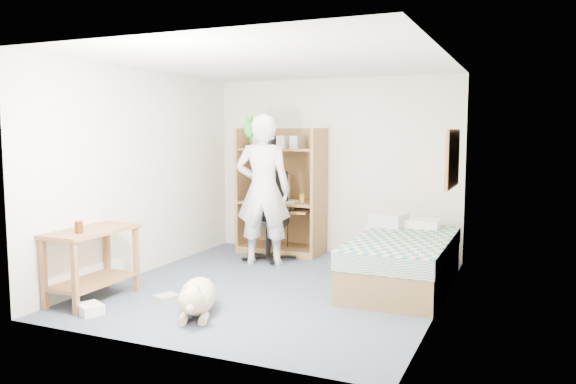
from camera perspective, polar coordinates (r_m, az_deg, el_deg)
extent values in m
plane|color=#444D5C|center=(6.43, -1.19, -9.65)|extent=(4.00, 4.00, 0.00)
cube|color=silver|center=(8.06, 4.74, 2.57)|extent=(3.60, 0.02, 2.50)
cube|color=silver|center=(5.70, 15.47, 0.89)|extent=(0.02, 4.00, 2.50)
cube|color=silver|center=(7.15, -14.45, 1.94)|extent=(0.02, 4.00, 2.50)
cube|color=white|center=(6.23, -1.24, 13.06)|extent=(3.60, 4.00, 0.02)
cube|color=olive|center=(8.32, -4.33, 0.27)|extent=(0.04, 0.60, 1.80)
cube|color=olive|center=(7.85, 3.18, -0.08)|extent=(0.04, 0.60, 1.80)
cube|color=olive|center=(8.33, 0.14, 0.29)|extent=(1.20, 0.02, 1.80)
cube|color=olive|center=(8.09, -0.68, -1.03)|extent=(1.12, 0.60, 0.04)
cube|color=olive|center=(8.03, -0.91, -1.80)|extent=(1.00, 0.50, 0.03)
cube|color=olive|center=(8.03, -0.69, 4.36)|extent=(1.12, 0.55, 0.03)
cube|color=olive|center=(8.20, -0.67, -5.82)|extent=(1.12, 0.60, 0.10)
cube|color=brown|center=(6.54, 11.57, -7.86)|extent=(1.00, 2.00, 0.36)
cube|color=#2C7176|center=(6.48, 11.62, -5.46)|extent=(1.02, 2.02, 0.20)
cube|color=white|center=(7.23, 12.96, -3.16)|extent=(0.55, 0.35, 0.12)
cube|color=brown|center=(6.14, -19.36, -3.77)|extent=(0.50, 1.00, 0.04)
cube|color=brown|center=(6.04, -23.56, -7.77)|extent=(0.05, 0.05, 0.70)
cube|color=brown|center=(5.76, -20.82, -8.32)|extent=(0.05, 0.05, 0.70)
cube|color=brown|center=(6.67, -17.88, -6.27)|extent=(0.05, 0.05, 0.70)
cube|color=brown|center=(6.42, -15.18, -6.67)|extent=(0.05, 0.05, 0.70)
cube|color=brown|center=(6.25, -19.19, -8.56)|extent=(0.46, 0.92, 0.03)
cube|color=olive|center=(6.58, 16.41, 3.28)|extent=(0.03, 0.90, 0.60)
cube|color=brown|center=(6.57, 16.47, 5.98)|extent=(0.04, 0.94, 0.04)
cube|color=brown|center=(6.60, 16.30, 0.60)|extent=(0.04, 0.94, 0.04)
cylinder|color=black|center=(7.76, -2.03, -6.56)|extent=(0.67, 0.67, 0.07)
cylinder|color=black|center=(7.71, -2.03, -5.02)|extent=(0.07, 0.07, 0.45)
cube|color=black|center=(7.66, -2.04, -3.06)|extent=(0.63, 0.63, 0.09)
cube|color=black|center=(7.87, -1.73, -0.11)|extent=(0.47, 0.19, 0.61)
cube|color=black|center=(7.69, -4.10, -1.77)|extent=(0.13, 0.33, 0.04)
cube|color=black|center=(7.60, 0.03, -1.85)|extent=(0.13, 0.33, 0.04)
imported|color=silver|center=(7.36, -2.54, 0.20)|extent=(0.82, 0.65, 1.98)
ellipsoid|color=#188E14|center=(7.43, -3.90, 6.42)|extent=(0.15, 0.15, 0.23)
sphere|color=#188E14|center=(7.38, -3.98, 7.55)|extent=(0.10, 0.10, 0.10)
cone|color=#F45715|center=(7.34, -4.06, 7.56)|extent=(0.05, 0.05, 0.04)
cylinder|color=#188E14|center=(7.48, -3.80, 5.39)|extent=(0.08, 0.16, 0.14)
ellipsoid|color=#CCAD88|center=(5.60, -9.13, -10.39)|extent=(0.62, 0.80, 0.33)
sphere|color=#CCAD88|center=(5.19, -9.75, -10.80)|extent=(0.24, 0.24, 0.24)
cone|color=#CCAD88|center=(5.15, -10.49, -9.65)|extent=(0.07, 0.07, 0.09)
cone|color=#CCAD88|center=(5.13, -9.13, -9.68)|extent=(0.07, 0.07, 0.09)
ellipsoid|color=#CCAD88|center=(5.11, -9.91, -11.56)|extent=(0.13, 0.15, 0.08)
cylinder|color=#CCAD88|center=(5.99, -8.62, -9.90)|extent=(0.15, 0.24, 0.12)
cube|color=white|center=(7.21, 10.16, -3.69)|extent=(0.53, 0.46, 0.04)
cube|color=white|center=(7.29, 10.10, -6.74)|extent=(0.48, 0.42, 0.03)
cylinder|color=white|center=(7.16, 8.26, -5.88)|extent=(0.03, 0.03, 0.53)
cylinder|color=white|center=(7.07, 11.42, -6.10)|extent=(0.03, 0.03, 0.53)
cylinder|color=white|center=(7.46, 8.89, -5.42)|extent=(0.03, 0.03, 0.53)
cylinder|color=white|center=(7.37, 11.93, -5.61)|extent=(0.03, 0.03, 0.53)
cube|color=beige|center=(7.19, 10.18, -2.84)|extent=(0.48, 0.41, 0.18)
cube|color=beige|center=(8.18, -1.57, 0.52)|extent=(0.42, 0.44, 0.36)
cube|color=navy|center=(8.01, -2.31, 0.40)|extent=(0.30, 0.05, 0.25)
cube|color=beige|center=(7.99, -1.06, -1.62)|extent=(0.47, 0.21, 0.03)
cylinder|color=gold|center=(7.90, 1.44, -0.62)|extent=(0.08, 0.08, 0.12)
cylinder|color=#411F0A|center=(5.93, -20.48, -3.36)|extent=(0.08, 0.08, 0.12)
cube|color=white|center=(5.84, -19.47, -11.14)|extent=(0.31, 0.29, 0.10)
cube|color=#ADACA8|center=(6.01, -12.25, -10.54)|extent=(0.25, 0.27, 0.08)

